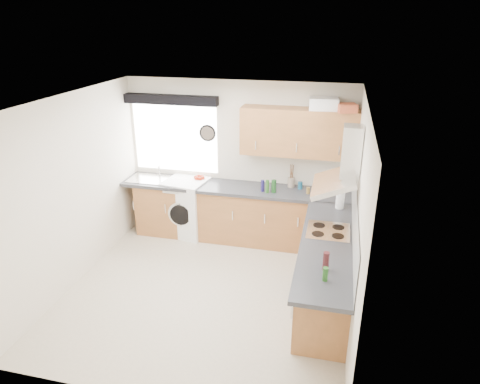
% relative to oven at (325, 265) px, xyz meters
% --- Properties ---
extents(ground_plane, '(3.60, 3.60, 0.00)m').
position_rel_oven_xyz_m(ground_plane, '(-1.50, -0.30, -0.42)').
color(ground_plane, beige).
extents(ceiling, '(3.60, 3.60, 0.02)m').
position_rel_oven_xyz_m(ceiling, '(-1.50, -0.30, 2.08)').
color(ceiling, white).
rests_on(ceiling, wall_back).
extents(wall_back, '(3.60, 0.02, 2.50)m').
position_rel_oven_xyz_m(wall_back, '(-1.50, 1.50, 0.82)').
color(wall_back, silver).
rests_on(wall_back, ground_plane).
extents(wall_front, '(3.60, 0.02, 2.50)m').
position_rel_oven_xyz_m(wall_front, '(-1.50, -2.10, 0.82)').
color(wall_front, silver).
rests_on(wall_front, ground_plane).
extents(wall_left, '(0.02, 3.60, 2.50)m').
position_rel_oven_xyz_m(wall_left, '(-3.30, -0.30, 0.82)').
color(wall_left, silver).
rests_on(wall_left, ground_plane).
extents(wall_right, '(0.02, 3.60, 2.50)m').
position_rel_oven_xyz_m(wall_right, '(0.30, -0.30, 0.82)').
color(wall_right, silver).
rests_on(wall_right, ground_plane).
extents(window, '(1.40, 0.02, 1.10)m').
position_rel_oven_xyz_m(window, '(-2.55, 1.49, 1.12)').
color(window, white).
rests_on(window, wall_back).
extents(window_blind, '(1.50, 0.18, 0.14)m').
position_rel_oven_xyz_m(window_blind, '(-2.55, 1.40, 1.76)').
color(window_blind, black).
rests_on(window_blind, wall_back).
extents(splashback, '(0.01, 3.00, 0.54)m').
position_rel_oven_xyz_m(splashback, '(0.29, 0.00, 0.75)').
color(splashback, white).
rests_on(splashback, wall_right).
extents(base_cab_back, '(3.00, 0.58, 0.86)m').
position_rel_oven_xyz_m(base_cab_back, '(-1.60, 1.21, 0.01)').
color(base_cab_back, brown).
rests_on(base_cab_back, ground_plane).
extents(base_cab_corner, '(0.60, 0.60, 0.86)m').
position_rel_oven_xyz_m(base_cab_corner, '(0.00, 1.20, 0.01)').
color(base_cab_corner, brown).
rests_on(base_cab_corner, ground_plane).
extents(base_cab_right, '(0.58, 2.10, 0.86)m').
position_rel_oven_xyz_m(base_cab_right, '(0.01, -0.15, 0.01)').
color(base_cab_right, brown).
rests_on(base_cab_right, ground_plane).
extents(worktop_back, '(3.60, 0.62, 0.05)m').
position_rel_oven_xyz_m(worktop_back, '(-1.50, 1.20, 0.46)').
color(worktop_back, '#2B2C30').
rests_on(worktop_back, base_cab_back).
extents(worktop_right, '(0.62, 2.42, 0.05)m').
position_rel_oven_xyz_m(worktop_right, '(0.00, -0.30, 0.46)').
color(worktop_right, '#2B2C30').
rests_on(worktop_right, base_cab_right).
extents(sink, '(0.84, 0.46, 0.10)m').
position_rel_oven_xyz_m(sink, '(-2.83, 1.20, 0.52)').
color(sink, silver).
rests_on(sink, worktop_back).
extents(oven, '(0.56, 0.58, 0.85)m').
position_rel_oven_xyz_m(oven, '(0.00, 0.00, 0.00)').
color(oven, black).
rests_on(oven, ground_plane).
extents(hob_plate, '(0.52, 0.52, 0.01)m').
position_rel_oven_xyz_m(hob_plate, '(0.00, 0.00, 0.49)').
color(hob_plate, silver).
rests_on(hob_plate, worktop_right).
extents(extractor_hood, '(0.52, 0.78, 0.66)m').
position_rel_oven_xyz_m(extractor_hood, '(0.10, -0.00, 1.34)').
color(extractor_hood, silver).
rests_on(extractor_hood, wall_right).
extents(upper_cabinets, '(1.70, 0.35, 0.70)m').
position_rel_oven_xyz_m(upper_cabinets, '(-0.55, 1.32, 1.38)').
color(upper_cabinets, brown).
rests_on(upper_cabinets, wall_back).
extents(washing_machine, '(0.72, 0.70, 0.93)m').
position_rel_oven_xyz_m(washing_machine, '(-2.30, 1.22, 0.04)').
color(washing_machine, white).
rests_on(washing_machine, ground_plane).
extents(wall_clock, '(0.27, 0.04, 0.27)m').
position_rel_oven_xyz_m(wall_clock, '(-2.00, 1.48, 1.24)').
color(wall_clock, black).
rests_on(wall_clock, wall_back).
extents(casserole, '(0.42, 0.32, 0.17)m').
position_rel_oven_xyz_m(casserole, '(-0.22, 1.32, 1.81)').
color(casserole, white).
rests_on(casserole, upper_cabinets).
extents(storage_box, '(0.30, 0.27, 0.11)m').
position_rel_oven_xyz_m(storage_box, '(0.10, 1.22, 1.78)').
color(storage_box, '#CA5734').
rests_on(storage_box, upper_cabinets).
extents(utensil_pot, '(0.11, 0.11, 0.15)m').
position_rel_oven_xyz_m(utensil_pot, '(-0.63, 1.39, 0.56)').
color(utensil_pot, gray).
rests_on(utensil_pot, worktop_back).
extents(kitchen_roll, '(0.13, 0.13, 0.25)m').
position_rel_oven_xyz_m(kitchen_roll, '(0.12, 0.75, 0.61)').
color(kitchen_roll, white).
rests_on(kitchen_roll, worktop_right).
extents(tomato_cluster, '(0.20, 0.20, 0.07)m').
position_rel_oven_xyz_m(tomato_cluster, '(-2.12, 1.35, 0.52)').
color(tomato_cluster, '#A11F09').
rests_on(tomato_cluster, worktop_back).
extents(jar_0, '(0.07, 0.07, 0.11)m').
position_rel_oven_xyz_m(jar_0, '(-0.49, 1.34, 0.54)').
color(jar_0, navy).
rests_on(jar_0, worktop_back).
extents(jar_1, '(0.07, 0.07, 0.20)m').
position_rel_oven_xyz_m(jar_1, '(-0.86, 1.10, 0.58)').
color(jar_1, '#19481B').
rests_on(jar_1, worktop_back).
extents(jar_2, '(0.05, 0.05, 0.18)m').
position_rel_oven_xyz_m(jar_2, '(-1.03, 1.11, 0.57)').
color(jar_2, '#1C164C').
rests_on(jar_2, worktop_back).
extents(jar_3, '(0.05, 0.05, 0.20)m').
position_rel_oven_xyz_m(jar_3, '(-0.95, 1.07, 0.58)').
color(jar_3, '#28581F').
rests_on(jar_3, worktop_back).
extents(jar_4, '(0.05, 0.05, 0.10)m').
position_rel_oven_xyz_m(jar_4, '(-0.35, 1.17, 0.54)').
color(jar_4, olive).
rests_on(jar_4, worktop_back).
extents(jar_5, '(0.04, 0.04, 0.11)m').
position_rel_oven_xyz_m(jar_5, '(-0.62, 1.36, 0.54)').
color(jar_5, navy).
rests_on(jar_5, worktop_back).
extents(bottle_0, '(0.06, 0.06, 0.15)m').
position_rel_oven_xyz_m(bottle_0, '(0.01, -1.08, 0.56)').
color(bottle_0, '#25561E').
rests_on(bottle_0, worktop_right).
extents(bottle_1, '(0.07, 0.07, 0.21)m').
position_rel_oven_xyz_m(bottle_1, '(0.01, -0.88, 0.59)').
color(bottle_1, '#41171A').
rests_on(bottle_1, worktop_right).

